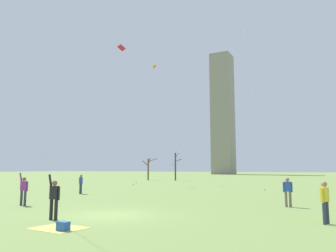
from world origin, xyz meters
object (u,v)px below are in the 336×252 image
bystander_far_off_by_trees (81,183)px  bystander_strolling_midfield (325,200)px  bystander_watching_nearby (288,190)px  picnic_spot (61,227)px  distant_kite_high_overhead_red (122,56)px  bare_tree_rightmost (148,167)px  bare_tree_right_of_center (176,166)px  kite_flyer_far_back_yellow (43,132)px  distant_kite_low_near_trees_orange (152,82)px  kite_flyer_foreground_left_pink (9,173)px  distant_kite_drifting_left_white (246,46)px

bystander_far_off_by_trees → bystander_strolling_midfield: bearing=-21.8°
bystander_watching_nearby → picnic_spot: bearing=-119.7°
bystander_strolling_midfield → distant_kite_high_overhead_red: bearing=137.3°
distant_kite_high_overhead_red → bare_tree_rightmost: (-3.40, 13.80, -16.51)m
bystander_watching_nearby → bare_tree_right_of_center: bearing=124.3°
bystander_watching_nearby → bystander_far_off_by_trees: same height
picnic_spot → bare_tree_right_of_center: bare_tree_right_of_center is taller
kite_flyer_far_back_yellow → distant_kite_high_overhead_red: size_ratio=0.91×
distant_kite_low_near_trees_orange → picnic_spot: bearing=-65.1°
distant_kite_low_near_trees_orange → picnic_spot: (15.23, -32.78, -14.89)m
distant_kite_low_near_trees_orange → bare_tree_rightmost: distant_kite_low_near_trees_orange is taller
bystander_far_off_by_trees → distant_kite_low_near_trees_orange: 24.76m
bystander_strolling_midfield → bare_tree_rightmost: bare_tree_rightmost is taller
picnic_spot → bare_tree_rightmost: size_ratio=0.48×
bystander_strolling_midfield → distant_kite_high_overhead_red: size_ratio=0.08×
kite_flyer_foreground_left_pink → distant_kite_high_overhead_red: 32.97m
bystander_strolling_midfield → distant_kite_high_overhead_red: 41.20m
distant_kite_drifting_left_white → distant_kite_low_near_trees_orange: size_ratio=1.04×
distant_kite_high_overhead_red → kite_flyer_far_back_yellow: bearing=-60.8°
bystander_watching_nearby → bystander_strolling_midfield: 5.76m
kite_flyer_far_back_yellow → bystander_watching_nearby: size_ratio=11.70×
bystander_watching_nearby → bare_tree_right_of_center: 41.72m
bystander_watching_nearby → distant_kite_high_overhead_red: distant_kite_high_overhead_red is taller
kite_flyer_foreground_left_pink → distant_kite_drifting_left_white: distant_kite_drifting_left_white is taller
bystander_watching_nearby → bystander_far_off_by_trees: 16.93m
bystander_strolling_midfield → picnic_spot: 9.85m
kite_flyer_foreground_left_pink → bare_tree_right_of_center: bearing=102.2°
kite_flyer_foreground_left_pink → distant_kite_drifting_left_white: (8.53, 24.05, 14.46)m
bystander_watching_nearby → distant_kite_drifting_left_white: bearing=109.2°
bare_tree_rightmost → bystander_far_off_by_trees: bearing=-69.4°
distant_kite_high_overhead_red → picnic_spot: distant_kite_high_overhead_red is taller
kite_flyer_far_back_yellow → bare_tree_rightmost: (-19.61, 42.81, -1.38)m
distant_kite_drifting_left_white → bystander_watching_nearby: bearing=-70.8°
bystander_far_off_by_trees → bare_tree_rightmost: size_ratio=0.40×
kite_flyer_foreground_left_pink → kite_flyer_far_back_yellow: size_ratio=0.44×
distant_kite_high_overhead_red → kite_flyer_foreground_left_pink: bearing=-68.1°
bystander_far_off_by_trees → bystander_watching_nearby: bearing=-7.2°
kite_flyer_far_back_yellow → distant_kite_drifting_left_white: kite_flyer_far_back_yellow is taller
picnic_spot → bare_tree_right_of_center: (-17.31, 45.26, 2.56)m
bare_tree_right_of_center → distant_kite_drifting_left_white: bearing=-44.2°
bystander_watching_nearby → picnic_spot: 12.46m
kite_flyer_foreground_left_pink → bystander_strolling_midfield: kite_flyer_foreground_left_pink is taller
bystander_strolling_midfield → bare_tree_rightmost: 49.59m
distant_kite_drifting_left_white → picnic_spot: bearing=-90.1°
distant_kite_high_overhead_red → distant_kite_drifting_left_white: (19.08, -2.18, -2.50)m
bystander_watching_nearby → bystander_far_off_by_trees: (-16.79, 2.13, 0.00)m
bystander_watching_nearby → bare_tree_right_of_center: (-23.46, 34.46, 1.75)m
kite_flyer_far_back_yellow → bare_tree_right_of_center: kite_flyer_far_back_yellow is taller
distant_kite_drifting_left_white → picnic_spot: size_ratio=9.72×
bystander_strolling_midfield → picnic_spot: bystander_strolling_midfield is taller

